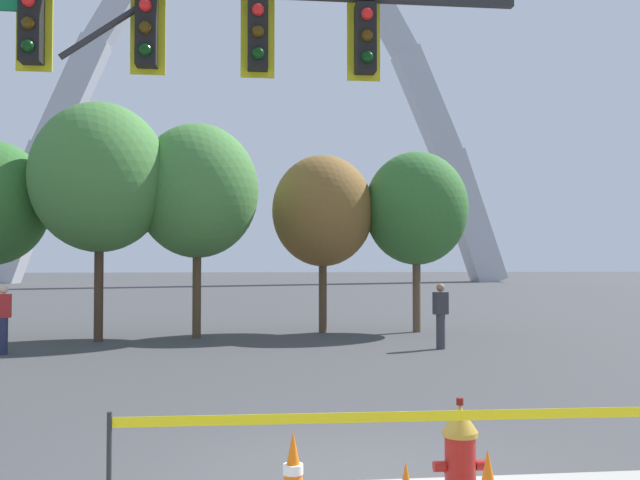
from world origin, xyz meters
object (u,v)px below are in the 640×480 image
object	(u,v)px
monument_arch	(254,104)
traffic_signal_gantry	(112,81)
fire_hydrant	(460,460)
pedestrian_standing_center	(441,315)
pedestrian_walking_left	(3,319)
traffic_cone_by_hydrant	(293,476)

from	to	relation	value
monument_arch	traffic_signal_gantry	bearing A→B (deg)	-92.62
fire_hydrant	traffic_signal_gantry	world-z (taller)	traffic_signal_gantry
pedestrian_standing_center	monument_arch	bearing A→B (deg)	94.11
pedestrian_walking_left	pedestrian_standing_center	size ratio (longest dim) A/B	1.00
fire_hydrant	pedestrian_standing_center	world-z (taller)	pedestrian_standing_center
pedestrian_standing_center	pedestrian_walking_left	bearing A→B (deg)	179.16
traffic_cone_by_hydrant	pedestrian_walking_left	bearing A→B (deg)	118.41
traffic_cone_by_hydrant	monument_arch	bearing A→B (deg)	89.40
traffic_signal_gantry	pedestrian_walking_left	xyz separation A→B (m)	(-3.83, 7.82, -3.59)
fire_hydrant	pedestrian_walking_left	bearing A→B (deg)	123.64
traffic_signal_gantry	pedestrian_walking_left	size ratio (longest dim) A/B	4.92
traffic_cone_by_hydrant	monument_arch	world-z (taller)	monument_arch
traffic_signal_gantry	pedestrian_walking_left	bearing A→B (deg)	116.05
traffic_signal_gantry	monument_arch	distance (m)	60.87
pedestrian_walking_left	pedestrian_standing_center	bearing A→B (deg)	-0.84
fire_hydrant	pedestrian_walking_left	size ratio (longest dim) A/B	0.62
fire_hydrant	traffic_cone_by_hydrant	world-z (taller)	fire_hydrant
traffic_cone_by_hydrant	traffic_signal_gantry	size ratio (longest dim) A/B	0.09
fire_hydrant	traffic_signal_gantry	bearing A→B (deg)	137.89
monument_arch	fire_hydrant	bearing A→B (deg)	-89.32
fire_hydrant	traffic_cone_by_hydrant	bearing A→B (deg)	176.82
traffic_signal_gantry	pedestrian_walking_left	distance (m)	9.42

